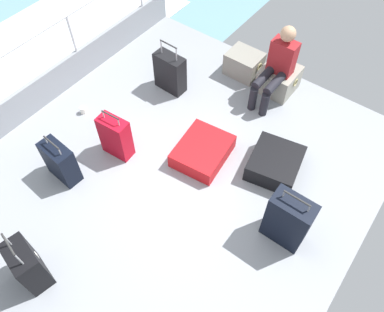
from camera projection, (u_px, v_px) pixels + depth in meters
name	position (u px, v px, depth m)	size (l,w,h in m)	color
ground_plane	(167.00, 181.00, 4.62)	(4.40, 5.20, 0.06)	gray
gunwale_port	(43.00, 90.00, 5.19)	(0.06, 5.20, 0.45)	gray
railing_port	(29.00, 58.00, 4.74)	(0.04, 4.20, 1.02)	silver
cargo_crate_0	(244.00, 64.00, 5.59)	(0.52, 0.40, 0.35)	gray
cargo_crate_1	(279.00, 79.00, 5.39)	(0.52, 0.49, 0.36)	gray
passenger_seated	(277.00, 65.00, 5.00)	(0.34, 0.66, 1.06)	maroon
suitcase_0	(288.00, 220.00, 3.89)	(0.44, 0.26, 0.79)	black
suitcase_1	(275.00, 163.00, 4.59)	(0.69, 0.73, 0.25)	black
suitcase_2	(60.00, 162.00, 4.43)	(0.43, 0.24, 0.64)	black
suitcase_3	(116.00, 137.00, 4.62)	(0.39, 0.22, 0.69)	#B70C1E
suitcase_4	(28.00, 265.00, 3.68)	(0.44, 0.31, 0.78)	black
suitcase_5	(203.00, 151.00, 4.72)	(0.66, 0.76, 0.21)	red
suitcase_7	(170.00, 73.00, 5.31)	(0.44, 0.22, 0.77)	black
paper_cup	(83.00, 110.00, 5.21)	(0.08, 0.08, 0.10)	white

